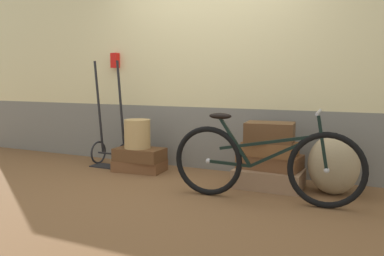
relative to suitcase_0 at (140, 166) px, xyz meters
The scene contains 12 objects.
ground 0.82m from the suitcase_0, 21.48° to the right, with size 10.24×5.20×0.06m, color brown.
station_building 1.60m from the suitcase_0, 35.83° to the left, with size 8.24×0.74×2.73m.
suitcase_0 is the anchor object (origin of this frame).
suitcase_1 0.15m from the suitcase_0, 53.88° to the right, with size 0.59×0.35×0.16m, color brown.
suitcase_2 1.64m from the suitcase_0, ahead, with size 0.70×0.44×0.19m, color #937051.
suitcase_3 1.65m from the suitcase_0, ahead, with size 0.63×0.39×0.15m, color brown.
suitcase_4 1.68m from the suitcase_0, ahead, with size 0.53×0.33×0.14m, color brown.
suitcase_5 1.72m from the suitcase_0, ahead, with size 0.49×0.34×0.21m, color brown.
wicker_basket 0.40m from the suitcase_0, 109.41° to the right, with size 0.32×0.32×0.35m, color tan.
luggage_trolley 0.59m from the suitcase_0, 169.18° to the left, with size 0.44×0.37×1.37m.
burlap_sack 2.29m from the suitcase_0, ahead, with size 0.49×0.42×0.59m, color #9E8966.
bicycle 1.82m from the suitcase_0, 17.40° to the right, with size 1.78×0.46×0.86m.
Camera 1 is at (1.94, -3.77, 1.13)m, focal length 37.21 mm.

